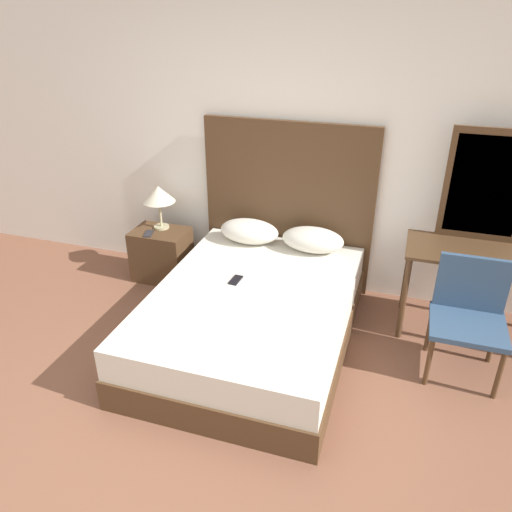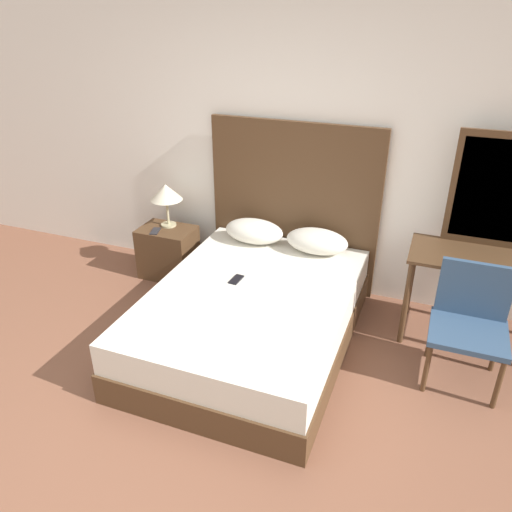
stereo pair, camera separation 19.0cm
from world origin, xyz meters
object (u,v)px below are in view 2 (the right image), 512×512
object	(u,v)px
bed	(251,317)
table_lamp	(166,193)
nightstand	(168,252)
vanity_desk	(478,271)
phone_on_nightstand	(155,231)
chair	(470,318)
phone_on_bed	(236,279)

from	to	relation	value
bed	table_lamp	size ratio (longest dim) A/B	4.85
nightstand	vanity_desk	distance (m)	2.76
phone_on_nightstand	chair	size ratio (longest dim) A/B	0.19
nightstand	table_lamp	distance (m)	0.59
phone_on_nightstand	chair	distance (m)	2.81
bed	table_lamp	distance (m)	1.54
bed	vanity_desk	bearing A→B (deg)	22.82
bed	nightstand	world-z (taller)	nightstand
phone_on_bed	bed	bearing A→B (deg)	-33.21
bed	phone_on_nightstand	distance (m)	1.41
nightstand	bed	bearing A→B (deg)	-32.26
nightstand	chair	size ratio (longest dim) A/B	0.61
phone_on_bed	phone_on_nightstand	world-z (taller)	phone_on_nightstand
nightstand	vanity_desk	size ratio (longest dim) A/B	0.51
phone_on_bed	phone_on_nightstand	bearing A→B (deg)	153.37
vanity_desk	phone_on_bed	bearing A→B (deg)	-162.50
phone_on_nightstand	vanity_desk	xyz separation A→B (m)	(2.80, 0.02, 0.12)
table_lamp	nightstand	bearing A→B (deg)	-79.28
phone_on_nightstand	chair	world-z (taller)	chair
nightstand	chair	distance (m)	2.77
phone_on_bed	table_lamp	xyz separation A→B (m)	(-1.00, 0.70, 0.35)
phone_on_nightstand	phone_on_bed	bearing A→B (deg)	-26.63
table_lamp	chair	distance (m)	2.81
table_lamp	vanity_desk	bearing A→B (deg)	-2.99
nightstand	table_lamp	xyz separation A→B (m)	(-0.01, 0.07, 0.58)
vanity_desk	chair	xyz separation A→B (m)	(-0.03, -0.45, -0.14)
bed	nightstand	distance (m)	1.37
bed	phone_on_nightstand	bearing A→B (deg)	152.39
bed	phone_on_bed	xyz separation A→B (m)	(-0.17, 0.11, 0.25)
phone_on_bed	nightstand	world-z (taller)	nightstand
phone_on_bed	vanity_desk	world-z (taller)	vanity_desk
phone_on_bed	table_lamp	distance (m)	1.27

